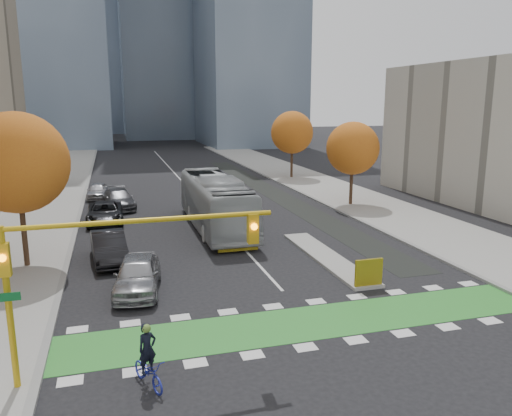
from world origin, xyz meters
TOP-DOWN VIEW (x-y plane):
  - ground at (0.00, 0.00)m, footprint 300.00×300.00m
  - sidewalk_west at (-13.50, 20.00)m, footprint 7.00×120.00m
  - sidewalk_east at (13.50, 20.00)m, footprint 7.00×120.00m
  - curb_west at (-10.00, 20.00)m, footprint 0.30×120.00m
  - curb_east at (10.00, 20.00)m, footprint 0.30×120.00m
  - bike_crossing at (0.00, 1.50)m, footprint 20.00×3.00m
  - centre_line at (0.00, 40.00)m, footprint 0.15×70.00m
  - bike_lane_paint at (7.50, 30.00)m, footprint 2.50×50.00m
  - median_island at (4.00, 9.00)m, footprint 1.60×10.00m
  - hazard_board at (4.00, 4.20)m, footprint 1.40×0.12m
  - tree_west at (-12.00, 12.00)m, footprint 5.20×5.20m
  - tree_east_near at (12.00, 22.00)m, footprint 4.40×4.40m
  - tree_east_far at (12.50, 38.00)m, footprint 4.80×4.80m
  - traffic_signal_west at (-7.93, -0.51)m, footprint 8.53×0.56m
  - cyclist at (-6.61, -1.38)m, footprint 1.27×1.90m
  - bus at (-0.59, 17.62)m, footprint 3.14×13.16m
  - parked_car_a at (-6.50, 6.84)m, footprint 2.65×5.17m
  - parked_car_b at (-7.77, 11.84)m, footprint 2.17×5.11m
  - parked_car_c at (-6.98, 26.24)m, footprint 2.88×5.64m
  - parked_car_d at (-8.06, 21.24)m, footprint 2.54×5.45m
  - parked_car_e at (-8.79, 31.24)m, footprint 2.07×4.30m

SIDE VIEW (x-z plane):
  - ground at x=0.00m, z-range 0.00..0.00m
  - centre_line at x=0.00m, z-range 0.00..0.01m
  - bike_lane_paint at x=7.50m, z-range 0.00..0.01m
  - bike_crossing at x=0.00m, z-range 0.00..0.01m
  - sidewalk_west at x=-13.50m, z-range 0.00..0.15m
  - sidewalk_east at x=13.50m, z-range 0.00..0.15m
  - curb_west at x=-10.00m, z-range -0.01..0.15m
  - curb_east at x=10.00m, z-range -0.01..0.15m
  - median_island at x=4.00m, z-range 0.00..0.16m
  - cyclist at x=-6.61m, z-range -0.34..1.73m
  - parked_car_e at x=-8.79m, z-range 0.00..1.42m
  - parked_car_d at x=-8.06m, z-range 0.00..1.51m
  - parked_car_c at x=-6.98m, z-range 0.00..1.57m
  - hazard_board at x=4.00m, z-range 0.15..1.45m
  - parked_car_b at x=-7.77m, z-range 0.00..1.64m
  - parked_car_a at x=-6.50m, z-range 0.00..1.68m
  - bus at x=-0.59m, z-range 0.00..3.66m
  - traffic_signal_west at x=-7.93m, z-range 1.43..6.63m
  - tree_east_near at x=12.00m, z-range 1.33..8.40m
  - tree_east_far at x=12.50m, z-range 1.42..9.07m
  - tree_west at x=-12.00m, z-range 1.50..9.73m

